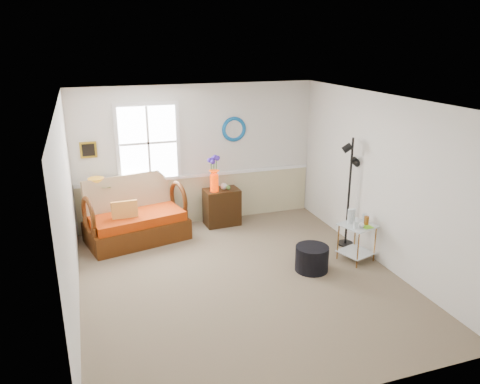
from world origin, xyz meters
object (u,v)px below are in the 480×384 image
object	(u,v)px
lamp_stand	(99,221)
side_table	(356,243)
ottoman	(312,258)
cabinet	(222,207)
loveseat	(136,211)
floor_lamp	(349,193)

from	to	relation	value
lamp_stand	side_table	size ratio (longest dim) A/B	0.99
lamp_stand	ottoman	distance (m)	3.79
lamp_stand	cabinet	world-z (taller)	cabinet
loveseat	floor_lamp	bearing A→B (deg)	-34.86
loveseat	cabinet	bearing A→B (deg)	-5.05
loveseat	side_table	bearing A→B (deg)	-44.08
cabinet	floor_lamp	distance (m)	2.41
floor_lamp	ottoman	bearing A→B (deg)	-129.55
cabinet	ottoman	size ratio (longest dim) A/B	1.37
floor_lamp	ottoman	xyz separation A→B (m)	(-0.98, -0.66, -0.74)
lamp_stand	ottoman	bearing A→B (deg)	-38.09
loveseat	floor_lamp	world-z (taller)	floor_lamp
ottoman	lamp_stand	bearing A→B (deg)	141.91
loveseat	lamp_stand	xyz separation A→B (m)	(-0.61, 0.35, -0.25)
cabinet	floor_lamp	bearing A→B (deg)	-44.28
loveseat	side_table	distance (m)	3.72
lamp_stand	ottoman	size ratio (longest dim) A/B	1.18
lamp_stand	floor_lamp	size ratio (longest dim) A/B	0.32
floor_lamp	loveseat	bearing A→B (deg)	174.97
loveseat	lamp_stand	size ratio (longest dim) A/B	2.81
loveseat	side_table	world-z (taller)	loveseat
lamp_stand	ottoman	world-z (taller)	lamp_stand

